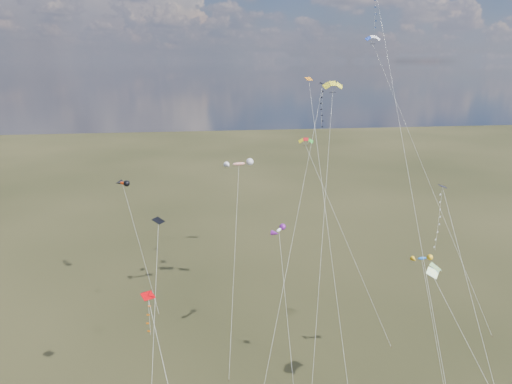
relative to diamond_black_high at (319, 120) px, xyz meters
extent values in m
cube|color=black|center=(0.66, 1.20, 4.57)|extent=(1.19, 1.21, 0.33)
cylinder|color=silver|center=(-4.86, -8.77, -11.17)|extent=(11.07, 19.97, 31.51)
cylinder|color=silver|center=(6.09, -15.12, -5.53)|extent=(2.67, 33.50, 42.80)
cube|color=black|center=(-20.10, -18.20, -6.78)|extent=(1.26, 1.28, 0.38)
cylinder|color=silver|center=(-20.78, -23.64, -16.85)|extent=(1.38, 10.90, 20.15)
cube|color=#C70208|center=(-20.95, -23.09, -11.82)|extent=(1.34, 1.32, 0.29)
cube|color=#0C0947|center=(6.38, -20.59, -3.81)|extent=(0.64, 0.66, 0.22)
cylinder|color=silver|center=(7.42, -27.64, -15.37)|extent=(2.10, 14.13, 23.12)
cube|color=orange|center=(-2.06, -1.88, 5.35)|extent=(1.01, 0.96, 0.38)
cylinder|color=silver|center=(-2.09, -12.94, -10.78)|extent=(0.09, 22.14, 32.28)
cylinder|color=silver|center=(-2.40, -11.86, -11.09)|extent=(7.22, 20.57, 31.68)
cylinder|color=silver|center=(15.62, -1.36, -7.98)|extent=(10.56, 21.26, 37.89)
cube|color=#332316|center=(20.89, -11.98, -26.86)|extent=(0.10, 0.10, 0.12)
cylinder|color=silver|center=(8.68, -26.37, -19.05)|extent=(6.43, 7.91, 15.76)
cylinder|color=silver|center=(2.77, -5.52, -14.86)|extent=(8.32, 13.80, 24.13)
cube|color=#332316|center=(6.92, -12.40, -26.86)|extent=(0.10, 0.10, 0.12)
ellipsoid|color=red|center=(-27.65, 10.67, -10.51)|extent=(2.42, 2.48, 1.15)
cylinder|color=silver|center=(-24.98, 4.92, -18.72)|extent=(5.37, 11.53, 16.42)
cube|color=#332316|center=(-22.31, -0.84, -26.86)|extent=(0.10, 0.10, 0.12)
ellipsoid|color=white|center=(-6.89, -8.82, -11.91)|extent=(2.00, 2.28, 0.87)
cylinder|color=silver|center=(-6.92, -14.11, -19.41)|extent=(0.08, 10.60, 15.02)
ellipsoid|color=red|center=(-10.64, 1.21, -5.93)|extent=(3.69, 1.95, 1.18)
cylinder|color=silver|center=(-12.16, -7.31, -16.42)|extent=(3.08, 17.08, 21.01)
cube|color=#332316|center=(-13.69, -15.84, -26.86)|extent=(0.10, 0.10, 0.12)
ellipsoid|color=blue|center=(7.75, -15.91, -13.31)|extent=(2.06, 0.78, 0.71)
cylinder|color=silver|center=(8.01, -19.58, -20.12)|extent=(0.54, 7.37, 13.62)
camera|label=1|loc=(-16.52, -58.99, 7.43)|focal=32.00mm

